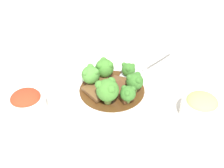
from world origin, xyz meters
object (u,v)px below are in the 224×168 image
object	(u,v)px
beef_strip_0	(124,83)
broccoli_floret_5	(128,70)
broccoli_floret_4	(91,74)
broccoli_floret_3	(108,90)
side_bowl_kimchi	(27,103)
beef_strip_2	(122,92)
beef_strip_3	(103,83)
sauce_dish	(117,50)
serving_spoon	(134,73)
beef_strip_1	(94,92)
main_plate	(112,91)
broccoli_floret_0	(135,81)
side_bowl_appetizer	(201,107)
broccoli_floret_2	(128,93)
broccoli_floret_1	(104,68)

from	to	relation	value
beef_strip_0	broccoli_floret_5	distance (m)	0.04
broccoli_floret_4	broccoli_floret_3	bearing A→B (deg)	-116.08
broccoli_floret_3	side_bowl_kimchi	bearing A→B (deg)	124.77
beef_strip_2	side_bowl_kimchi	distance (m)	0.23
beef_strip_3	sauce_dish	xyz separation A→B (m)	(0.18, 0.06, -0.02)
serving_spoon	beef_strip_0	bearing A→B (deg)	178.78
beef_strip_0	beef_strip_1	bearing A→B (deg)	145.48
main_plate	beef_strip_2	world-z (taller)	beef_strip_2
beef_strip_1	broccoli_floret_0	world-z (taller)	broccoli_floret_0
beef_strip_1	side_bowl_kimchi	bearing A→B (deg)	136.61
serving_spoon	side_bowl_appetizer	xyz separation A→B (m)	(-0.04, -0.20, 0.00)
beef_strip_3	broccoli_floret_4	bearing A→B (deg)	122.20
main_plate	broccoli_floret_5	world-z (taller)	broccoli_floret_5
broccoli_floret_4	side_bowl_kimchi	xyz separation A→B (m)	(-0.14, 0.09, -0.02)
beef_strip_2	side_bowl_kimchi	size ratio (longest dim) A/B	0.83
beef_strip_1	broccoli_floret_5	distance (m)	0.11
broccoli_floret_2	broccoli_floret_4	bearing A→B (deg)	85.20
broccoli_floret_4	broccoli_floret_5	distance (m)	0.10
broccoli_floret_3	broccoli_floret_4	xyz separation A→B (m)	(0.04, 0.07, -0.01)
beef_strip_3	broccoli_floret_4	world-z (taller)	broccoli_floret_4
beef_strip_0	sauce_dish	distance (m)	0.19
beef_strip_3	serving_spoon	distance (m)	0.09
beef_strip_2	broccoli_floret_5	size ratio (longest dim) A/B	1.66
beef_strip_2	sauce_dish	bearing A→B (deg)	33.22
broccoli_floret_2	side_bowl_kimchi	xyz separation A→B (m)	(-0.14, 0.20, -0.02)
beef_strip_0	broccoli_floret_1	world-z (taller)	broccoli_floret_1
beef_strip_0	broccoli_floret_3	xyz separation A→B (m)	(-0.08, 0.00, 0.03)
side_bowl_appetizer	sauce_dish	xyz separation A→B (m)	(0.14, 0.31, -0.02)
broccoli_floret_1	side_bowl_appetizer	world-z (taller)	broccoli_floret_1
side_bowl_appetizer	broccoli_floret_3	bearing A→B (deg)	113.63
broccoli_floret_0	broccoli_floret_2	xyz separation A→B (m)	(-0.04, -0.01, -0.00)
main_plate	broccoli_floret_3	world-z (taller)	broccoli_floret_3
main_plate	beef_strip_0	bearing A→B (deg)	-34.02
beef_strip_0	side_bowl_appetizer	xyz separation A→B (m)	(0.01, -0.20, 0.00)
broccoli_floret_0	side_bowl_appetizer	distance (m)	0.17
broccoli_floret_3	beef_strip_3	bearing A→B (deg)	42.38
broccoli_floret_5	serving_spoon	distance (m)	0.03
beef_strip_3	side_bowl_appetizer	distance (m)	0.25
beef_strip_0	serving_spoon	bearing A→B (deg)	-1.22
side_bowl_kimchi	serving_spoon	bearing A→B (deg)	-34.12
broccoli_floret_3	sauce_dish	distance (m)	0.26
beef_strip_2	sauce_dish	size ratio (longest dim) A/B	1.20
broccoli_floret_0	beef_strip_2	bearing A→B (deg)	144.04
main_plate	broccoli_floret_0	xyz separation A→B (m)	(0.02, -0.05, 0.04)
broccoli_floret_1	broccoli_floret_2	bearing A→B (deg)	-118.48
beef_strip_1	broccoli_floret_0	distance (m)	0.10
beef_strip_2	side_bowl_kimchi	bearing A→B (deg)	131.41
broccoli_floret_4	beef_strip_2	bearing A→B (deg)	-84.78
beef_strip_3	broccoli_floret_1	bearing A→B (deg)	22.36
beef_strip_2	broccoli_floret_2	size ratio (longest dim) A/B	1.70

